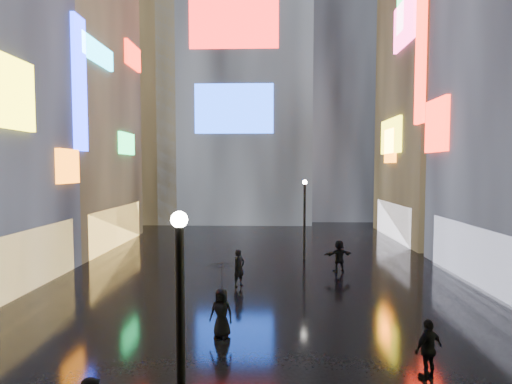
{
  "coord_description": "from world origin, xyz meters",
  "views": [
    {
      "loc": [
        0.49,
        -3.92,
        5.95
      ],
      "look_at": [
        0.0,
        12.0,
        5.0
      ],
      "focal_mm": 28.0,
      "sensor_mm": 36.0,
      "label": 1
    }
  ],
  "objects": [
    {
      "name": "lamp_near",
      "position": [
        -1.08,
        3.0,
        2.94
      ],
      "size": [
        0.3,
        0.3,
        5.2
      ],
      "color": "black",
      "rests_on": "ground"
    },
    {
      "name": "ground",
      "position": [
        0.0,
        20.0,
        0.0
      ],
      "size": [
        140.0,
        140.0,
        0.0
      ],
      "primitive_type": "plane",
      "color": "black",
      "rests_on": "ground"
    },
    {
      "name": "pedestrian_5",
      "position": [
        4.58,
        18.93,
        0.91
      ],
      "size": [
        1.76,
        0.95,
        1.81
      ],
      "primitive_type": "imported",
      "rotation": [
        0.0,
        0.0,
        3.4
      ],
      "color": "black",
      "rests_on": "ground"
    },
    {
      "name": "tower_flank_left",
      "position": [
        -14.0,
        42.0,
        13.0
      ],
      "size": [
        10.0,
        10.0,
        26.0
      ],
      "primitive_type": "cube",
      "color": "black",
      "rests_on": "ground"
    },
    {
      "name": "pedestrian_3",
      "position": [
        5.03,
        7.21,
        0.85
      ],
      "size": [
        1.07,
        0.83,
        1.7
      ],
      "primitive_type": "imported",
      "rotation": [
        0.0,
        0.0,
        3.63
      ],
      "color": "black",
      "rests_on": "ground"
    },
    {
      "name": "umbrella_2",
      "position": [
        -1.16,
        9.82,
        2.2
      ],
      "size": [
        1.42,
        1.41,
        0.95
      ],
      "primitive_type": "imported",
      "rotation": [
        0.0,
        0.0,
        4.22
      ],
      "color": "black",
      "rests_on": "pedestrian_4"
    },
    {
      "name": "tower_main",
      "position": [
        -3.0,
        43.97,
        21.01
      ],
      "size": [
        16.0,
        14.2,
        42.0
      ],
      "color": "black",
      "rests_on": "ground"
    },
    {
      "name": "pedestrian_4",
      "position": [
        -1.16,
        9.82,
        0.86
      ],
      "size": [
        0.96,
        0.75,
        1.72
      ],
      "primitive_type": "imported",
      "rotation": [
        0.0,
        0.0,
        -0.27
      ],
      "color": "black",
      "rests_on": "ground"
    },
    {
      "name": "building_right_far",
      "position": [
        15.98,
        30.0,
        13.98
      ],
      "size": [
        10.28,
        12.0,
        28.0
      ],
      "color": "black",
      "rests_on": "ground"
    },
    {
      "name": "tower_flank_right",
      "position": [
        9.0,
        46.0,
        17.0
      ],
      "size": [
        12.0,
        12.0,
        34.0
      ],
      "primitive_type": "cube",
      "color": "black",
      "rests_on": "ground"
    },
    {
      "name": "pedestrian_6",
      "position": [
        -0.98,
        15.88,
        0.93
      ],
      "size": [
        0.79,
        0.79,
        1.86
      ],
      "primitive_type": "imported",
      "rotation": [
        0.0,
        0.0,
        0.79
      ],
      "color": "black",
      "rests_on": "ground"
    },
    {
      "name": "lamp_far",
      "position": [
        2.85,
        21.92,
        2.94
      ],
      "size": [
        0.3,
        0.3,
        5.2
      ],
      "color": "black",
      "rests_on": "ground"
    },
    {
      "name": "building_left_far",
      "position": [
        -15.98,
        26.0,
        10.98
      ],
      "size": [
        10.28,
        12.0,
        22.0
      ],
      "color": "black",
      "rests_on": "ground"
    }
  ]
}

